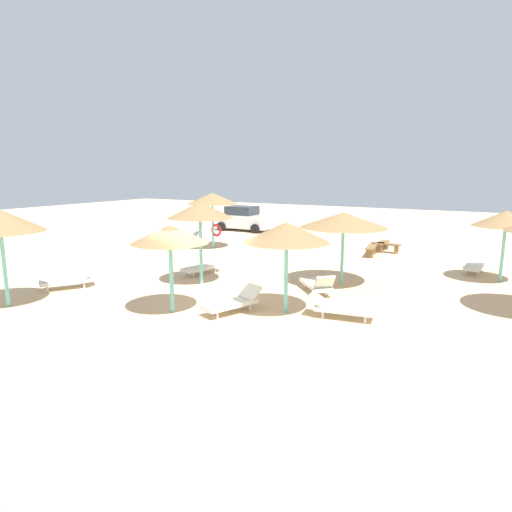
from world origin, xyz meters
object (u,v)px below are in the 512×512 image
Objects in this scene: lounger_3 at (233,302)px; lounger_2 at (185,239)px; lounger_5 at (340,308)px; lounger_4 at (317,284)px; parked_car at (244,219)px; parasol_2 at (212,199)px; bench_0 at (386,246)px; bench_2 at (382,245)px; bench_1 at (371,249)px; parasol_7 at (506,219)px; lounger_1 at (203,266)px; lounger_6 at (69,280)px; parasol_4 at (344,220)px; lounger_7 at (475,265)px; parasol_1 at (200,210)px; parasol_5 at (287,232)px; parasol_3 at (170,235)px.

lounger_2 is at bearing 134.81° from lounger_3.
lounger_5 is at bearing -33.89° from lounger_2.
lounger_4 is 16.59m from parked_car.
parasol_2 is 9.47m from bench_0.
lounger_5 is at bearing 19.42° from lounger_3.
bench_1 is at bearing -94.96° from bench_2.
bench_2 is at bearing 98.01° from lounger_5.
parasol_2 reaches higher than parasol_7.
lounger_1 is at bearing 135.79° from lounger_3.
lounger_2 is at bearing 104.28° from lounger_6.
lounger_3 is at bearing -60.07° from parked_car.
parked_car reaches higher than lounger_5.
bench_0 is (8.25, 12.82, 0.03)m from lounger_6.
parasol_4 is (8.68, -4.12, -0.26)m from parasol_2.
bench_1 is (8.14, 1.99, -2.33)m from parasol_2.
lounger_5 is 0.49× the size of parked_car.
lounger_6 is (-6.62, -0.59, -0.00)m from lounger_3.
parasol_4 reaches higher than lounger_3.
parasol_2 is 0.94× the size of parasol_4.
parasol_7 is 6.65m from bench_1.
lounger_4 is at bearing -50.29° from parked_car.
parasol_2 reaches higher than lounger_7.
lounger_6 is 0.48× the size of parked_car.
parasol_1 is 1.12× the size of parasol_7.
lounger_6 is at bearing -170.33° from lounger_5.
bench_2 is (10.46, 3.41, 0.03)m from lounger_2.
lounger_4 is at bearing -125.87° from lounger_7.
bench_1 is at bearing 13.76° from parasol_2.
parasol_1 is 1.99× the size of bench_1.
bench_0 is at bearing 146.98° from lounger_7.
bench_1 is at bearing 91.01° from parasol_5.
parasol_7 is at bearing -3.48° from lounger_2.
parasol_1 reaches higher than lounger_4.
lounger_2 is 1.00× the size of lounger_3.
parked_car is at bearing 124.79° from parasol_5.
parasol_3 is (5.33, -9.80, -0.32)m from parasol_2.
lounger_3 is 6.65m from lounger_6.
parasol_7 is 7.73m from lounger_4.
parasol_3 is 13.67m from bench_0.
parasol_2 is at bearing 145.48° from lounger_4.
parasol_7 reaches higher than lounger_3.
parasol_3 is 5.43m from lounger_6.
bench_2 is at bearing 58.78° from lounger_6.
lounger_2 is at bearing -161.92° from bench_2.
bench_1 is (4.98, 7.24, 0.03)m from lounger_1.
parasol_1 is 1.12× the size of parasol_5.
bench_1 is at bearing 91.61° from lounger_4.
lounger_4 is (10.53, -6.00, 0.01)m from lounger_2.
parked_car is at bearing 113.76° from lounger_1.
lounger_3 is (-1.75, -4.80, -2.10)m from parasol_4.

